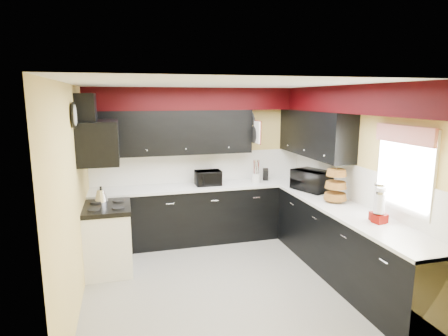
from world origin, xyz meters
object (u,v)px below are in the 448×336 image
object	(u,v)px
microwave	(312,180)
knife_block	(266,175)
toaster_oven	(208,178)
utensil_crock	(256,178)
kettle	(101,195)

from	to	relation	value
microwave	knife_block	distance (m)	0.96
toaster_oven	microwave	xyz separation A→B (m)	(1.46, -0.76, 0.04)
toaster_oven	utensil_crock	distance (m)	0.82
utensil_crock	kettle	world-z (taller)	utensil_crock
utensil_crock	knife_block	distance (m)	0.25
microwave	knife_block	xyz separation A→B (m)	(-0.42, 0.86, -0.06)
toaster_oven	kettle	distance (m)	1.71
kettle	microwave	bearing A→B (deg)	-5.03
utensil_crock	knife_block	xyz separation A→B (m)	(0.22, 0.13, 0.02)
microwave	knife_block	world-z (taller)	microwave
toaster_oven	kettle	world-z (taller)	toaster_oven
knife_block	kettle	bearing A→B (deg)	-150.12
microwave	utensil_crock	world-z (taller)	microwave
microwave	kettle	world-z (taller)	microwave
kettle	utensil_crock	bearing A→B (deg)	10.51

